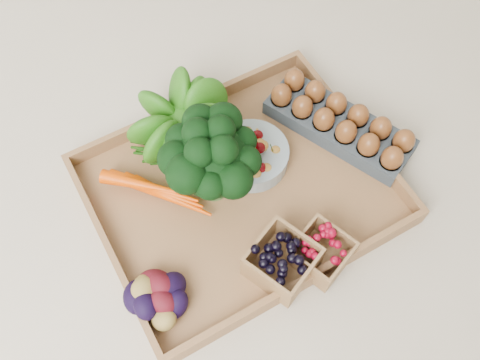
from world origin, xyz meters
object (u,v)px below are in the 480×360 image
cherry_bowl (251,155)px  egg_carton (339,126)px  broccoli (213,171)px  tray (240,193)px

cherry_bowl → egg_carton: bearing=-8.0°
broccoli → cherry_bowl: size_ratio=1.24×
tray → egg_carton: bearing=5.2°
tray → egg_carton: 0.25m
tray → egg_carton: (0.25, 0.02, 0.03)m
egg_carton → tray: bearing=160.7°
egg_carton → cherry_bowl: bearing=147.5°
tray → cherry_bowl: (0.05, 0.05, 0.03)m
broccoli → egg_carton: 0.29m
broccoli → egg_carton: size_ratio=0.60×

